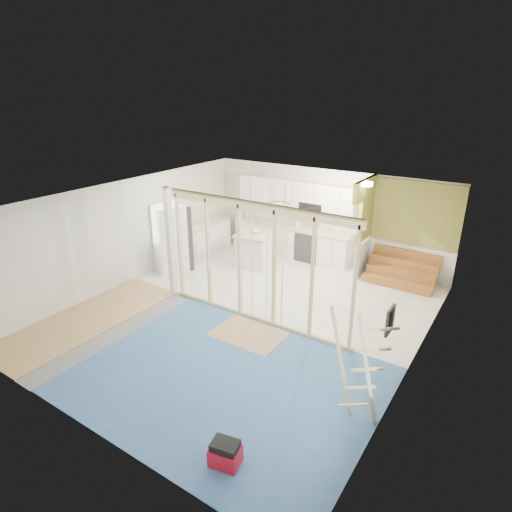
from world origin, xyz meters
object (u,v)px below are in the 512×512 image
Objects in this scene: toolbox at (225,454)px; ladder at (357,367)px; island at (255,250)px; fridge at (169,239)px.

toolbox is 2.17m from ladder.
island is at bearing 108.36° from toolbox.
fridge is 6.78m from toolbox.
ladder is (6.23, -2.63, 0.02)m from fridge.
fridge is 1.73× the size of island.
island is 6.18m from ladder.
island is at bearing 67.32° from fridge.
ladder is at bearing 1.88° from fridge.
fridge reaches higher than toolbox.
fridge is 2.35m from island.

